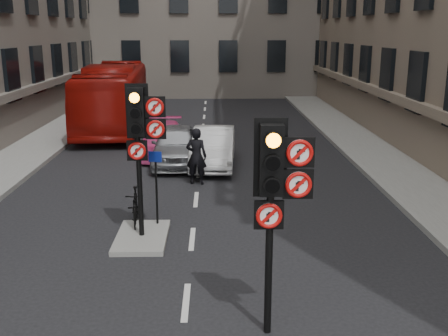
{
  "coord_description": "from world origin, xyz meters",
  "views": [
    {
      "loc": [
        0.52,
        -6.7,
        4.88
      ],
      "look_at": [
        0.7,
        1.84,
        2.6
      ],
      "focal_mm": 42.0,
      "sensor_mm": 36.0,
      "label": 1
    }
  ],
  "objects_px": {
    "car_white": "(214,147)",
    "motorcyclist": "(196,156)",
    "car_pink": "(164,139)",
    "info_sign": "(156,178)",
    "signal_far": "(141,128)",
    "signal_near": "(276,183)",
    "car_silver": "(176,145)",
    "bus_red": "(114,96)",
    "motorcycle": "(136,207)"
  },
  "relations": [
    {
      "from": "bus_red",
      "to": "motorcyclist",
      "type": "height_order",
      "value": "bus_red"
    },
    {
      "from": "signal_near",
      "to": "info_sign",
      "type": "height_order",
      "value": "signal_near"
    },
    {
      "from": "motorcycle",
      "to": "motorcyclist",
      "type": "xyz_separation_m",
      "value": [
        1.45,
        3.62,
        0.45
      ]
    },
    {
      "from": "car_white",
      "to": "info_sign",
      "type": "xyz_separation_m",
      "value": [
        -1.43,
        -6.23,
        0.63
      ]
    },
    {
      "from": "car_silver",
      "to": "info_sign",
      "type": "bearing_deg",
      "value": -91.62
    },
    {
      "from": "car_silver",
      "to": "bus_red",
      "type": "distance_m",
      "value": 8.54
    },
    {
      "from": "car_white",
      "to": "motorcyclist",
      "type": "distance_m",
      "value": 2.41
    },
    {
      "from": "signal_far",
      "to": "signal_near",
      "type": "bearing_deg",
      "value": -56.98
    },
    {
      "from": "car_silver",
      "to": "signal_far",
      "type": "bearing_deg",
      "value": -93.27
    },
    {
      "from": "signal_far",
      "to": "car_silver",
      "type": "distance_m",
      "value": 7.57
    },
    {
      "from": "car_white",
      "to": "car_pink",
      "type": "xyz_separation_m",
      "value": [
        -1.99,
        1.85,
        -0.07
      ]
    },
    {
      "from": "signal_near",
      "to": "car_pink",
      "type": "xyz_separation_m",
      "value": [
        -2.95,
        12.81,
        -1.96
      ]
    },
    {
      "from": "car_silver",
      "to": "bus_red",
      "type": "bearing_deg",
      "value": 113.86
    },
    {
      "from": "car_silver",
      "to": "car_pink",
      "type": "xyz_separation_m",
      "value": [
        -0.59,
        1.51,
        -0.09
      ]
    },
    {
      "from": "info_sign",
      "to": "car_pink",
      "type": "bearing_deg",
      "value": 102.67
    },
    {
      "from": "car_pink",
      "to": "motorcycle",
      "type": "height_order",
      "value": "car_pink"
    },
    {
      "from": "signal_near",
      "to": "car_white",
      "type": "height_order",
      "value": "signal_near"
    },
    {
      "from": "bus_red",
      "to": "motorcycle",
      "type": "relative_size",
      "value": 7.27
    },
    {
      "from": "car_pink",
      "to": "signal_far",
      "type": "bearing_deg",
      "value": -91.18
    },
    {
      "from": "signal_near",
      "to": "car_silver",
      "type": "height_order",
      "value": "signal_near"
    },
    {
      "from": "bus_red",
      "to": "info_sign",
      "type": "height_order",
      "value": "bus_red"
    },
    {
      "from": "signal_near",
      "to": "motorcyclist",
      "type": "xyz_separation_m",
      "value": [
        -1.51,
        8.63,
        -1.66
      ]
    },
    {
      "from": "bus_red",
      "to": "car_pink",
      "type": "bearing_deg",
      "value": -67.94
    },
    {
      "from": "motorcycle",
      "to": "motorcyclist",
      "type": "height_order",
      "value": "motorcyclist"
    },
    {
      "from": "motorcyclist",
      "to": "info_sign",
      "type": "bearing_deg",
      "value": 86.85
    },
    {
      "from": "motorcycle",
      "to": "motorcyclist",
      "type": "bearing_deg",
      "value": 62.22
    },
    {
      "from": "signal_near",
      "to": "car_pink",
      "type": "bearing_deg",
      "value": 102.98
    },
    {
      "from": "signal_far",
      "to": "car_pink",
      "type": "height_order",
      "value": "signal_far"
    },
    {
      "from": "signal_near",
      "to": "bus_red",
      "type": "relative_size",
      "value": 0.31
    },
    {
      "from": "signal_far",
      "to": "car_silver",
      "type": "height_order",
      "value": "signal_far"
    },
    {
      "from": "car_pink",
      "to": "car_white",
      "type": "bearing_deg",
      "value": -46.29
    },
    {
      "from": "car_silver",
      "to": "info_sign",
      "type": "xyz_separation_m",
      "value": [
        -0.03,
        -6.56,
        0.61
      ]
    },
    {
      "from": "car_pink",
      "to": "info_sign",
      "type": "height_order",
      "value": "info_sign"
    },
    {
      "from": "car_white",
      "to": "motorcyclist",
      "type": "relative_size",
      "value": 2.29
    },
    {
      "from": "signal_far",
      "to": "motorcyclist",
      "type": "bearing_deg",
      "value": 76.8
    },
    {
      "from": "car_pink",
      "to": "motorcycle",
      "type": "bearing_deg",
      "value": -93.56
    },
    {
      "from": "motorcycle",
      "to": "car_pink",
      "type": "bearing_deg",
      "value": 83.96
    },
    {
      "from": "car_pink",
      "to": "motorcyclist",
      "type": "relative_size",
      "value": 2.33
    },
    {
      "from": "signal_near",
      "to": "car_pink",
      "type": "distance_m",
      "value": 13.29
    },
    {
      "from": "car_white",
      "to": "bus_red",
      "type": "bearing_deg",
      "value": 125.29
    },
    {
      "from": "car_white",
      "to": "info_sign",
      "type": "relative_size",
      "value": 2.25
    },
    {
      "from": "signal_near",
      "to": "bus_red",
      "type": "bearing_deg",
      "value": 107.5
    },
    {
      "from": "car_silver",
      "to": "car_white",
      "type": "height_order",
      "value": "car_silver"
    },
    {
      "from": "signal_far",
      "to": "motorcycle",
      "type": "xyz_separation_m",
      "value": [
        -0.36,
        1.01,
        -2.23
      ]
    },
    {
      "from": "car_pink",
      "to": "bus_red",
      "type": "bearing_deg",
      "value": 112.69
    },
    {
      "from": "motorcyclist",
      "to": "car_white",
      "type": "bearing_deg",
      "value": -93.85
    },
    {
      "from": "signal_far",
      "to": "car_white",
      "type": "xyz_separation_m",
      "value": [
        1.64,
        6.97,
        -2.01
      ]
    },
    {
      "from": "signal_far",
      "to": "info_sign",
      "type": "distance_m",
      "value": 1.58
    },
    {
      "from": "car_white",
      "to": "motorcycle",
      "type": "relative_size",
      "value": 2.7
    },
    {
      "from": "car_silver",
      "to": "motorcycle",
      "type": "bearing_deg",
      "value": -96.87
    }
  ]
}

